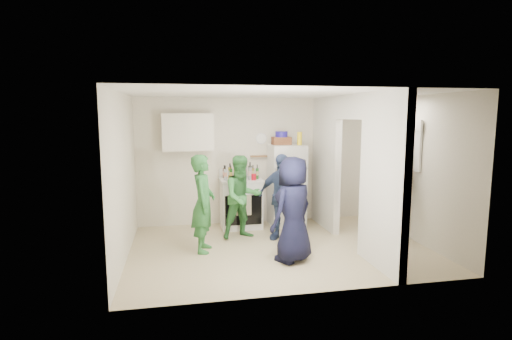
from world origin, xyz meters
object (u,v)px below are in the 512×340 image
Objects in this scene: fridge at (287,185)px; person_nook at (390,187)px; person_green_center at (242,197)px; blue_bowl at (281,134)px; wicker_basket at (281,141)px; person_navy at (293,209)px; person_denim at (281,197)px; person_green_left at (203,203)px; stove at (241,203)px; yellow_cup_stack_top at (300,139)px.

fridge is 0.89× the size of person_nook.
fridge reaches higher than person_green_center.
wicker_basket is at bearing 0.00° from blue_bowl.
wicker_basket is at bearing -134.36° from person_navy.
person_denim is at bearing -91.71° from person_nook.
fridge is at bearing -44.01° from person_green_left.
fridge is at bearing 110.98° from person_denim.
person_denim is (0.66, -0.21, 0.02)m from person_green_center.
stove is at bearing -178.59° from wicker_basket.
person_nook is (2.60, -0.42, 0.16)m from person_green_center.
wicker_basket reaches higher than fridge.
fridge is 1.08× the size of person_green_center.
fridge is 1.98m from person_navy.
person_green_center is (-0.89, -0.71, -0.93)m from wicker_basket.
person_green_left is 3.33m from person_nook.
wicker_basket is at bearing 25.11° from person_green_center.
stove is 0.60× the size of person_navy.
blue_bowl is 2.25m from person_navy.
wicker_basket is 1.40× the size of yellow_cup_stack_top.
blue_bowl is at bearing 1.41° from stove.
person_nook is at bearing -33.86° from fridge.
wicker_basket is at bearing 153.43° from fridge.
stove is 3.96× the size of blue_bowl.
person_green_center is at bearing -155.30° from person_denim.
yellow_cup_stack_top is 1.35m from person_denim.
person_navy is (-0.43, -1.93, -0.01)m from fridge.
fridge is at bearing -137.46° from person_navy.
blue_bowl is at bearing 153.43° from fridge.
fridge is (0.91, -0.03, 0.32)m from stove.
person_green_center is at bearing -94.63° from person_nook.
person_nook is at bearing -22.65° from person_green_center.
person_green_left is 1.42m from person_denim.
stove is 0.97m from fridge.
yellow_cup_stack_top reaches higher than person_navy.
fridge is 1.02× the size of person_green_left.
person_denim is at bearing -104.43° from blue_bowl.
person_navy is (-0.65, -1.83, -0.93)m from yellow_cup_stack_top.
blue_bowl is 0.96× the size of yellow_cup_stack_top.
yellow_cup_stack_top is 0.17× the size of person_green_center.
blue_bowl is 2.24m from person_nook.
wicker_basket is 0.23× the size of person_denim.
fridge is 0.95m from yellow_cup_stack_top.
yellow_cup_stack_top is at bearing -25.11° from wicker_basket.
person_denim is 1.06m from person_navy.
fridge is at bearing 155.56° from yellow_cup_stack_top.
blue_bowl is 0.15× the size of person_green_left.
fridge is 6.64× the size of blue_bowl.
person_denim is (-0.34, -0.87, -0.04)m from fridge.
person_green_left is at bearing -149.59° from yellow_cup_stack_top.
person_nook is (2.52, -1.11, 0.42)m from stove.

